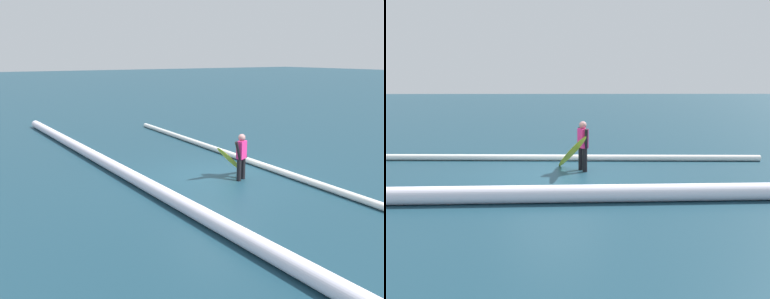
# 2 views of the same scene
# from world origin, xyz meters

# --- Properties ---
(ground_plane) EXTENTS (199.66, 199.66, 0.00)m
(ground_plane) POSITION_xyz_m (0.00, 0.00, 0.00)
(ground_plane) COLOR #183A4A
(surfer) EXTENTS (0.32, 0.62, 1.47)m
(surfer) POSITION_xyz_m (-0.78, -0.41, 0.82)
(surfer) COLOR black
(surfer) RESTS_ON ground_plane
(surfboard) EXTENTS (1.01, 1.74, 1.19)m
(surfboard) POSITION_xyz_m (-0.45, -0.27, 0.58)
(surfboard) COLOR yellow
(surfboard) RESTS_ON ground_plane
(wave_crest_foreground) EXTENTS (16.70, 0.79, 0.21)m
(wave_crest_foreground) POSITION_xyz_m (1.62, -1.99, 0.10)
(wave_crest_foreground) COLOR white
(wave_crest_foreground) RESTS_ON ground_plane
(wave_crest_midground) EXTENTS (24.46, 0.90, 0.39)m
(wave_crest_midground) POSITION_xyz_m (0.75, 2.63, 0.19)
(wave_crest_midground) COLOR white
(wave_crest_midground) RESTS_ON ground_plane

